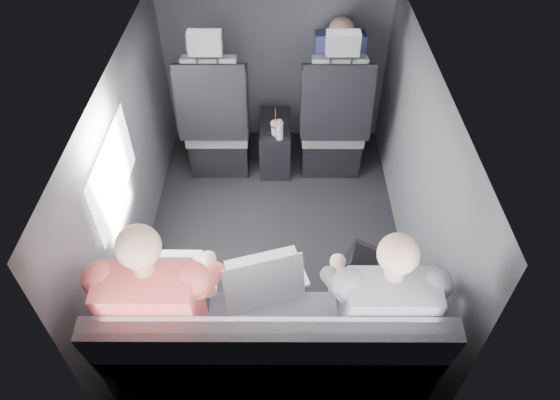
{
  "coord_description": "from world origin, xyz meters",
  "views": [
    {
      "loc": [
        0.05,
        -2.38,
        2.71
      ],
      "look_at": [
        0.04,
        -0.05,
        0.45
      ],
      "focal_mm": 32.0,
      "sensor_mm": 36.0,
      "label": 1
    }
  ],
  "objects_px": {
    "soda_cup": "(276,128)",
    "passenger_front_right": "(338,71)",
    "front_seat_right": "(332,126)",
    "laptop_white": "(169,269)",
    "water_bottle": "(279,130)",
    "passenger_rear_left": "(164,301)",
    "laptop_silver": "(266,277)",
    "laptop_black": "(378,268)",
    "passenger_rear_right": "(378,304)",
    "center_console": "(275,143)",
    "front_seat_left": "(218,126)",
    "rear_bench": "(272,354)"
  },
  "relations": [
    {
      "from": "front_seat_left",
      "to": "water_bottle",
      "type": "bearing_deg",
      "value": -17.72
    },
    {
      "from": "laptop_black",
      "to": "passenger_rear_right",
      "type": "bearing_deg",
      "value": -97.78
    },
    {
      "from": "soda_cup",
      "to": "passenger_rear_right",
      "type": "height_order",
      "value": "passenger_rear_right"
    },
    {
      "from": "laptop_silver",
      "to": "front_seat_left",
      "type": "bearing_deg",
      "value": 104.24
    },
    {
      "from": "passenger_rear_right",
      "to": "passenger_front_right",
      "type": "bearing_deg",
      "value": 91.11
    },
    {
      "from": "laptop_white",
      "to": "passenger_rear_right",
      "type": "distance_m",
      "value": 1.09
    },
    {
      "from": "soda_cup",
      "to": "passenger_front_right",
      "type": "distance_m",
      "value": 0.67
    },
    {
      "from": "water_bottle",
      "to": "front_seat_right",
      "type": "bearing_deg",
      "value": 20.51
    },
    {
      "from": "laptop_black",
      "to": "passenger_front_right",
      "type": "relative_size",
      "value": 0.62
    },
    {
      "from": "center_console",
      "to": "passenger_front_right",
      "type": "bearing_deg",
      "value": 24.06
    },
    {
      "from": "laptop_black",
      "to": "passenger_front_right",
      "type": "bearing_deg",
      "value": 92.16
    },
    {
      "from": "passenger_rear_right",
      "to": "passenger_front_right",
      "type": "height_order",
      "value": "passenger_rear_right"
    },
    {
      "from": "rear_bench",
      "to": "passenger_front_right",
      "type": "height_order",
      "value": "passenger_front_right"
    },
    {
      "from": "laptop_silver",
      "to": "laptop_black",
      "type": "distance_m",
      "value": 0.59
    },
    {
      "from": "front_seat_right",
      "to": "water_bottle",
      "type": "bearing_deg",
      "value": -159.49
    },
    {
      "from": "passenger_front_right",
      "to": "passenger_rear_left",
      "type": "bearing_deg",
      "value": -116.18
    },
    {
      "from": "front_seat_right",
      "to": "water_bottle",
      "type": "distance_m",
      "value": 0.45
    },
    {
      "from": "front_seat_right",
      "to": "passenger_rear_right",
      "type": "distance_m",
      "value": 1.82
    },
    {
      "from": "rear_bench",
      "to": "passenger_rear_right",
      "type": "height_order",
      "value": "passenger_rear_right"
    },
    {
      "from": "rear_bench",
      "to": "front_seat_right",
      "type": "bearing_deg",
      "value": 76.69
    },
    {
      "from": "passenger_front_right",
      "to": "front_seat_right",
      "type": "bearing_deg",
      "value": -98.45
    },
    {
      "from": "front_seat_left",
      "to": "rear_bench",
      "type": "relative_size",
      "value": 0.79
    },
    {
      "from": "water_bottle",
      "to": "passenger_rear_left",
      "type": "xyz_separation_m",
      "value": [
        -0.56,
        -1.65,
        0.17
      ]
    },
    {
      "from": "front_seat_left",
      "to": "soda_cup",
      "type": "distance_m",
      "value": 0.47
    },
    {
      "from": "front_seat_left",
      "to": "laptop_black",
      "type": "relative_size",
      "value": 2.77
    },
    {
      "from": "water_bottle",
      "to": "passenger_rear_left",
      "type": "distance_m",
      "value": 1.75
    },
    {
      "from": "soda_cup",
      "to": "passenger_front_right",
      "type": "height_order",
      "value": "passenger_front_right"
    },
    {
      "from": "laptop_white",
      "to": "laptop_black",
      "type": "distance_m",
      "value": 1.09
    },
    {
      "from": "soda_cup",
      "to": "water_bottle",
      "type": "distance_m",
      "value": 0.06
    },
    {
      "from": "laptop_white",
      "to": "laptop_black",
      "type": "relative_size",
      "value": 0.67
    },
    {
      "from": "laptop_black",
      "to": "front_seat_right",
      "type": "bearing_deg",
      "value": 93.88
    },
    {
      "from": "soda_cup",
      "to": "passenger_rear_left",
      "type": "xyz_separation_m",
      "value": [
        -0.53,
        -1.7,
        0.19
      ]
    },
    {
      "from": "front_seat_left",
      "to": "laptop_silver",
      "type": "xyz_separation_m",
      "value": [
        0.42,
        -1.65,
        0.24
      ]
    },
    {
      "from": "laptop_silver",
      "to": "rear_bench",
      "type": "bearing_deg",
      "value": -83.06
    },
    {
      "from": "laptop_silver",
      "to": "passenger_rear_left",
      "type": "bearing_deg",
      "value": -162.8
    },
    {
      "from": "front_seat_left",
      "to": "passenger_front_right",
      "type": "height_order",
      "value": "front_seat_left"
    },
    {
      "from": "passenger_rear_right",
      "to": "laptop_white",
      "type": "bearing_deg",
      "value": 168.81
    },
    {
      "from": "soda_cup",
      "to": "water_bottle",
      "type": "height_order",
      "value": "soda_cup"
    },
    {
      "from": "water_bottle",
      "to": "laptop_black",
      "type": "height_order",
      "value": "laptop_black"
    },
    {
      "from": "center_console",
      "to": "rear_bench",
      "type": "distance_m",
      "value": 1.94
    },
    {
      "from": "rear_bench",
      "to": "water_bottle",
      "type": "relative_size",
      "value": 9.55
    },
    {
      "from": "water_bottle",
      "to": "soda_cup",
      "type": "bearing_deg",
      "value": 119.95
    },
    {
      "from": "front_seat_left",
      "to": "center_console",
      "type": "distance_m",
      "value": 0.49
    },
    {
      "from": "front_seat_right",
      "to": "laptop_white",
      "type": "relative_size",
      "value": 4.15
    },
    {
      "from": "front_seat_right",
      "to": "passenger_rear_right",
      "type": "xyz_separation_m",
      "value": [
        0.08,
        -1.81,
        0.23
      ]
    },
    {
      "from": "passenger_rear_right",
      "to": "laptop_silver",
      "type": "bearing_deg",
      "value": 164.67
    },
    {
      "from": "center_console",
      "to": "laptop_silver",
      "type": "xyz_separation_m",
      "value": [
        -0.03,
        -1.69,
        0.44
      ]
    },
    {
      "from": "rear_bench",
      "to": "laptop_white",
      "type": "xyz_separation_m",
      "value": [
        -0.54,
        0.31,
        0.32
      ]
    },
    {
      "from": "center_console",
      "to": "laptop_silver",
      "type": "relative_size",
      "value": 1.04
    },
    {
      "from": "laptop_white",
      "to": "soda_cup",
      "type": "bearing_deg",
      "value": 70.0
    }
  ]
}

